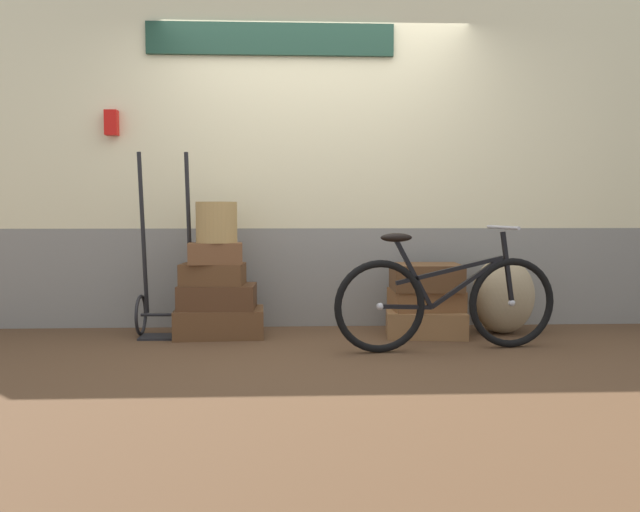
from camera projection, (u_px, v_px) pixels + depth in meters
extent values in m
cube|color=#513823|center=(320.00, 350.00, 4.43)|extent=(9.13, 5.20, 0.06)
cube|color=gray|center=(316.00, 276.00, 5.24)|extent=(7.13, 0.20, 0.82)
cube|color=beige|center=(316.00, 99.00, 5.14)|extent=(7.13, 0.20, 2.15)
cube|color=#193828|center=(271.00, 39.00, 4.97)|extent=(1.99, 0.04, 0.26)
cube|color=red|center=(112.00, 123.00, 4.94)|extent=(0.10, 0.08, 0.20)
cube|color=brown|center=(220.00, 323.00, 4.74)|extent=(0.69, 0.41, 0.22)
cube|color=#4C2D19|center=(218.00, 297.00, 4.72)|extent=(0.58, 0.36, 0.19)
cube|color=brown|center=(213.00, 274.00, 4.71)|extent=(0.49, 0.32, 0.16)
cube|color=brown|center=(215.00, 253.00, 4.66)|extent=(0.43, 0.28, 0.16)
cube|color=olive|center=(425.00, 323.00, 4.78)|extent=(0.65, 0.50, 0.20)
cube|color=brown|center=(426.00, 300.00, 4.81)|extent=(0.56, 0.43, 0.16)
cube|color=brown|center=(426.00, 277.00, 4.77)|extent=(0.53, 0.42, 0.20)
cylinder|color=#A8844C|center=(217.00, 222.00, 4.67)|extent=(0.31, 0.31, 0.31)
torus|color=black|center=(141.00, 315.00, 4.79)|extent=(0.03, 0.32, 0.32)
torus|color=black|center=(194.00, 315.00, 4.81)|extent=(0.03, 0.32, 0.32)
cylinder|color=black|center=(168.00, 315.00, 4.80)|extent=(0.41, 0.02, 0.02)
cylinder|color=black|center=(143.00, 234.00, 4.74)|extent=(0.03, 0.19, 1.25)
cylinder|color=black|center=(189.00, 234.00, 4.76)|extent=(0.03, 0.19, 1.25)
cube|color=black|center=(165.00, 337.00, 4.70)|extent=(0.37, 0.22, 0.02)
ellipsoid|color=#9E8966|center=(503.00, 295.00, 4.86)|extent=(0.49, 0.42, 0.60)
torus|color=black|center=(380.00, 306.00, 4.18)|extent=(0.64, 0.13, 0.64)
sphere|color=#B2B2B7|center=(380.00, 306.00, 4.18)|extent=(0.05, 0.05, 0.05)
torus|color=black|center=(512.00, 303.00, 4.35)|extent=(0.64, 0.13, 0.64)
sphere|color=#B2B2B7|center=(512.00, 303.00, 4.35)|extent=(0.05, 0.05, 0.05)
cube|color=black|center=(467.00, 282.00, 4.28)|extent=(0.53, 0.10, 0.36)
cube|color=black|center=(414.00, 274.00, 4.21)|extent=(0.28, 0.06, 0.48)
cube|color=black|center=(406.00, 307.00, 4.21)|extent=(0.37, 0.07, 0.04)
cube|color=black|center=(450.00, 270.00, 4.25)|extent=(0.77, 0.13, 0.19)
cube|color=black|center=(507.00, 267.00, 4.32)|extent=(0.11, 0.04, 0.51)
ellipsoid|color=black|center=(396.00, 238.00, 4.17)|extent=(0.23, 0.12, 0.06)
cylinder|color=#A5A5AD|center=(503.00, 227.00, 4.30)|extent=(0.08, 0.46, 0.02)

